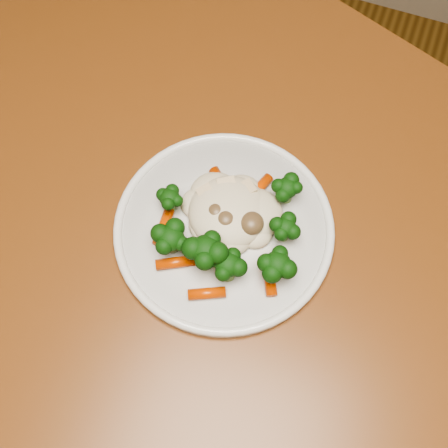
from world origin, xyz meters
TOP-DOWN VIEW (x-y plane):
  - dining_table at (-0.33, 0.30)m, footprint 1.29×1.08m
  - plate at (-0.29, 0.28)m, footprint 0.24×0.24m
  - meal at (-0.28, 0.28)m, footprint 0.17×0.17m

SIDE VIEW (x-z plane):
  - dining_table at x=-0.33m, z-range 0.26..1.01m
  - plate at x=-0.29m, z-range 0.75..0.76m
  - meal at x=-0.28m, z-range 0.76..0.80m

